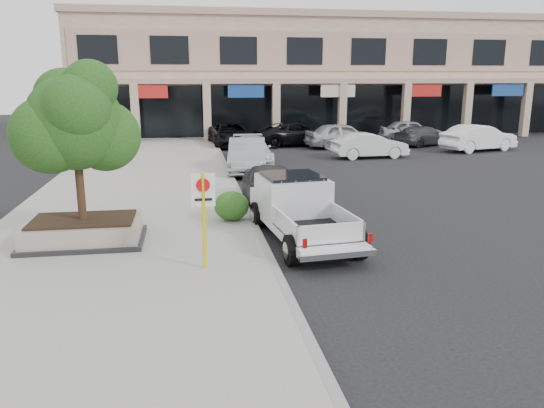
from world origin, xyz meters
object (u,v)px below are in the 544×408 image
at_px(curb_car_b, 247,155).
at_px(curb_car_d, 231,134).
at_px(curb_car_a, 273,187).
at_px(lot_car_f, 479,138).
at_px(planter, 84,231).
at_px(curb_car_c, 252,150).
at_px(lot_car_c, 424,136).
at_px(no_parking_sign, 204,208).
at_px(lot_car_b, 370,145).
at_px(lot_car_a, 342,135).
at_px(lot_car_e, 411,131).
at_px(lot_car_d, 297,134).
at_px(planter_tree, 81,122).
at_px(pickup_truck, 303,211).

xyz_separation_m(curb_car_b, curb_car_d, (0.08, 10.36, -0.05)).
distance_m(curb_car_a, lot_car_f, 20.09).
bearing_deg(curb_car_a, planter, -150.83).
distance_m(curb_car_c, lot_car_c, 13.92).
distance_m(no_parking_sign, lot_car_c, 27.27).
relative_size(curb_car_c, lot_car_b, 1.12).
distance_m(lot_car_b, lot_car_c, 7.46).
xyz_separation_m(lot_car_a, lot_car_e, (6.06, 2.84, -0.06)).
bearing_deg(curb_car_a, curb_car_b, 88.39).
height_order(planter, lot_car_b, lot_car_b).
height_order(planter, curb_car_a, curb_car_a).
height_order(curb_car_c, lot_car_e, lot_car_e).
relative_size(no_parking_sign, lot_car_a, 0.47).
distance_m(curb_car_a, lot_car_d, 18.17).
relative_size(planter, planter_tree, 0.80).
relative_size(planter_tree, lot_car_b, 0.91).
relative_size(lot_car_c, lot_car_d, 0.80).
bearing_deg(lot_car_f, curb_car_b, 93.24).
xyz_separation_m(curb_car_d, lot_car_e, (13.24, 0.61, -0.01)).
relative_size(lot_car_d, lot_car_f, 1.14).
bearing_deg(curb_car_b, planter_tree, -109.86).
relative_size(curb_car_b, lot_car_e, 1.11).
xyz_separation_m(lot_car_a, lot_car_f, (8.12, -2.85, -0.01)).
bearing_deg(lot_car_c, lot_car_a, 69.72).
relative_size(planter_tree, curb_car_c, 0.82).
distance_m(pickup_truck, lot_car_f, 22.64).
distance_m(no_parking_sign, curb_car_b, 14.05).
xyz_separation_m(lot_car_c, lot_car_f, (2.22, -3.17, 0.16)).
xyz_separation_m(planter_tree, lot_car_c, (18.82, 19.53, -2.75)).
height_order(curb_car_a, lot_car_e, curb_car_a).
bearing_deg(lot_car_d, planter_tree, 145.29).
height_order(pickup_truck, lot_car_f, pickup_truck).
bearing_deg(curb_car_d, lot_car_c, -12.90).
bearing_deg(planter, curb_car_d, 74.79).
distance_m(no_parking_sign, lot_car_b, 20.09).
bearing_deg(lot_car_c, curb_car_a, 117.53).
bearing_deg(lot_car_d, lot_car_c, -108.22).
height_order(lot_car_a, lot_car_c, lot_car_a).
height_order(curb_car_d, lot_car_d, lot_car_d).
xyz_separation_m(pickup_truck, lot_car_f, (15.12, 16.85, -0.06)).
relative_size(planter, lot_car_c, 0.70).
distance_m(planter_tree, lot_car_d, 23.49).
distance_m(planter_tree, pickup_truck, 6.46).
bearing_deg(lot_car_f, lot_car_d, 51.13).
relative_size(planter, lot_car_e, 0.70).
xyz_separation_m(planter, lot_car_e, (19.12, 22.21, 0.30)).
xyz_separation_m(lot_car_a, lot_car_c, (5.90, 0.32, -0.17)).
xyz_separation_m(no_parking_sign, pickup_truck, (2.85, 2.21, -0.75)).
relative_size(planter, no_parking_sign, 1.39).
bearing_deg(no_parking_sign, curb_car_a, 66.53).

